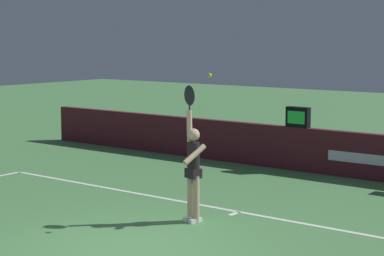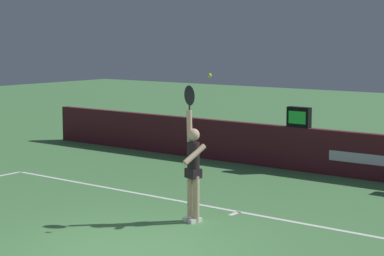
# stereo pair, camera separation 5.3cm
# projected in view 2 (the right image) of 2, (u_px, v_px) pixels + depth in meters

# --- Properties ---
(ground_plane) EXTENTS (60.00, 60.00, 0.00)m
(ground_plane) POSITION_uv_depth(u_px,v_px,m) (129.00, 252.00, 10.08)
(ground_plane) COLOR #498148
(court_lines) EXTENTS (12.31, 5.90, 0.00)m
(court_lines) POSITION_uv_depth(u_px,v_px,m) (131.00, 251.00, 10.11)
(court_lines) COLOR white
(court_lines) RESTS_ON ground
(back_wall) EXTENTS (18.18, 0.20, 1.02)m
(back_wall) POSITION_uv_depth(u_px,v_px,m) (340.00, 153.00, 15.54)
(back_wall) COLOR #4E1821
(back_wall) RESTS_ON ground
(speed_display) EXTENTS (0.57, 0.19, 0.48)m
(speed_display) POSITION_uv_depth(u_px,v_px,m) (299.00, 117.00, 16.08)
(speed_display) COLOR black
(speed_display) RESTS_ON back_wall
(tennis_player) EXTENTS (0.45, 0.47, 2.34)m
(tennis_player) POSITION_uv_depth(u_px,v_px,m) (193.00, 166.00, 11.62)
(tennis_player) COLOR tan
(tennis_player) RESTS_ON ground
(tennis_ball) EXTENTS (0.07, 0.07, 0.07)m
(tennis_ball) POSITION_uv_depth(u_px,v_px,m) (210.00, 75.00, 11.24)
(tennis_ball) COLOR #C6DA31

